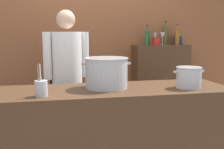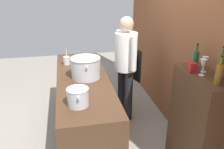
{
  "view_description": "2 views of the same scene",
  "coord_description": "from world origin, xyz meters",
  "px_view_note": "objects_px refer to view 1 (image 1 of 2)",
  "views": [
    {
      "loc": [
        -0.48,
        -2.47,
        1.41
      ],
      "look_at": [
        0.11,
        0.35,
        0.98
      ],
      "focal_mm": 44.75,
      "sensor_mm": 36.0,
      "label": 1
    },
    {
      "loc": [
        2.99,
        -0.2,
        2.17
      ],
      "look_at": [
        0.17,
        0.38,
        0.99
      ],
      "focal_mm": 37.83,
      "sensor_mm": 36.0,
      "label": 2
    }
  ],
  "objects_px": {
    "wine_bottle_green": "(147,37)",
    "wine_glass_short": "(162,36)",
    "chef": "(67,72)",
    "wine_bottle_olive": "(166,36)",
    "stockpot_large": "(106,73)",
    "spice_tin_navy": "(178,40)",
    "spice_tin_red": "(156,42)",
    "wine_bottle_amber": "(177,37)",
    "wine_glass_wide": "(155,36)",
    "stockpot_small": "(189,77)",
    "utensil_crock": "(41,88)"
  },
  "relations": [
    {
      "from": "wine_bottle_olive",
      "to": "wine_glass_wide",
      "type": "xyz_separation_m",
      "value": [
        -0.18,
        -0.06,
        -0.0
      ]
    },
    {
      "from": "wine_bottle_green",
      "to": "spice_tin_navy",
      "type": "xyz_separation_m",
      "value": [
        0.5,
        0.09,
        -0.04
      ]
    },
    {
      "from": "stockpot_large",
      "to": "spice_tin_navy",
      "type": "height_order",
      "value": "spice_tin_navy"
    },
    {
      "from": "stockpot_small",
      "to": "wine_bottle_olive",
      "type": "xyz_separation_m",
      "value": [
        0.34,
        1.39,
        0.36
      ]
    },
    {
      "from": "wine_bottle_green",
      "to": "spice_tin_red",
      "type": "bearing_deg",
      "value": -42.03
    },
    {
      "from": "wine_glass_wide",
      "to": "spice_tin_navy",
      "type": "height_order",
      "value": "wine_glass_wide"
    },
    {
      "from": "wine_bottle_olive",
      "to": "stockpot_small",
      "type": "bearing_deg",
      "value": -103.56
    },
    {
      "from": "stockpot_small",
      "to": "spice_tin_navy",
      "type": "distance_m",
      "value": 1.52
    },
    {
      "from": "wine_bottle_green",
      "to": "spice_tin_navy",
      "type": "height_order",
      "value": "wine_bottle_green"
    },
    {
      "from": "chef",
      "to": "spice_tin_red",
      "type": "height_order",
      "value": "chef"
    },
    {
      "from": "wine_bottle_amber",
      "to": "wine_glass_short",
      "type": "height_order",
      "value": "wine_bottle_amber"
    },
    {
      "from": "spice_tin_navy",
      "to": "wine_bottle_green",
      "type": "bearing_deg",
      "value": -169.71
    },
    {
      "from": "stockpot_small",
      "to": "wine_bottle_olive",
      "type": "bearing_deg",
      "value": 76.44
    },
    {
      "from": "chef",
      "to": "wine_bottle_green",
      "type": "distance_m",
      "value": 1.27
    },
    {
      "from": "wine_bottle_olive",
      "to": "stockpot_large",
      "type": "bearing_deg",
      "value": -131.4
    },
    {
      "from": "chef",
      "to": "stockpot_small",
      "type": "relative_size",
      "value": 5.52
    },
    {
      "from": "wine_glass_wide",
      "to": "stockpot_large",
      "type": "bearing_deg",
      "value": -127.78
    },
    {
      "from": "wine_glass_wide",
      "to": "wine_glass_short",
      "type": "relative_size",
      "value": 0.97
    },
    {
      "from": "wine_bottle_green",
      "to": "wine_glass_short",
      "type": "xyz_separation_m",
      "value": [
        0.21,
        -0.04,
        0.02
      ]
    },
    {
      "from": "chef",
      "to": "wine_glass_short",
      "type": "distance_m",
      "value": 1.45
    },
    {
      "from": "chef",
      "to": "spice_tin_navy",
      "type": "distance_m",
      "value": 1.74
    },
    {
      "from": "wine_bottle_green",
      "to": "wine_bottle_olive",
      "type": "bearing_deg",
      "value": 16.26
    },
    {
      "from": "stockpot_large",
      "to": "utensil_crock",
      "type": "bearing_deg",
      "value": -157.18
    },
    {
      "from": "spice_tin_navy",
      "to": "stockpot_large",
      "type": "bearing_deg",
      "value": -136.02
    },
    {
      "from": "utensil_crock",
      "to": "wine_bottle_amber",
      "type": "xyz_separation_m",
      "value": [
        1.8,
        1.37,
        0.38
      ]
    },
    {
      "from": "utensil_crock",
      "to": "wine_bottle_green",
      "type": "relative_size",
      "value": 0.96
    },
    {
      "from": "chef",
      "to": "wine_glass_wide",
      "type": "xyz_separation_m",
      "value": [
        1.24,
        0.52,
        0.39
      ]
    },
    {
      "from": "wine_glass_wide",
      "to": "wine_bottle_green",
      "type": "bearing_deg",
      "value": -166.63
    },
    {
      "from": "wine_glass_wide",
      "to": "spice_tin_red",
      "type": "relative_size",
      "value": 1.68
    },
    {
      "from": "wine_bottle_amber",
      "to": "spice_tin_navy",
      "type": "xyz_separation_m",
      "value": [
        0.06,
        0.1,
        -0.05
      ]
    },
    {
      "from": "wine_glass_short",
      "to": "spice_tin_red",
      "type": "distance_m",
      "value": 0.14
    },
    {
      "from": "wine_bottle_amber",
      "to": "wine_bottle_green",
      "type": "bearing_deg",
      "value": 178.32
    },
    {
      "from": "stockpot_large",
      "to": "stockpot_small",
      "type": "distance_m",
      "value": 0.77
    },
    {
      "from": "wine_glass_wide",
      "to": "stockpot_small",
      "type": "bearing_deg",
      "value": -96.81
    },
    {
      "from": "wine_bottle_olive",
      "to": "spice_tin_navy",
      "type": "distance_m",
      "value": 0.2
    },
    {
      "from": "chef",
      "to": "spice_tin_navy",
      "type": "xyz_separation_m",
      "value": [
        1.61,
        0.58,
        0.33
      ]
    },
    {
      "from": "stockpot_large",
      "to": "wine_glass_wide",
      "type": "xyz_separation_m",
      "value": [
        0.91,
        1.17,
        0.32
      ]
    },
    {
      "from": "spice_tin_red",
      "to": "wine_bottle_amber",
      "type": "bearing_deg",
      "value": 12.56
    },
    {
      "from": "chef",
      "to": "wine_bottle_olive",
      "type": "relative_size",
      "value": 5.1
    },
    {
      "from": "wine_glass_short",
      "to": "stockpot_large",
      "type": "bearing_deg",
      "value": -131.81
    },
    {
      "from": "stockpot_large",
      "to": "wine_bottle_amber",
      "type": "height_order",
      "value": "wine_bottle_amber"
    },
    {
      "from": "chef",
      "to": "stockpot_large",
      "type": "xyz_separation_m",
      "value": [
        0.33,
        -0.65,
        0.08
      ]
    },
    {
      "from": "wine_bottle_olive",
      "to": "wine_bottle_amber",
      "type": "relative_size",
      "value": 1.16
    },
    {
      "from": "utensil_crock",
      "to": "wine_bottle_olive",
      "type": "distance_m",
      "value": 2.26
    },
    {
      "from": "wine_bottle_olive",
      "to": "wine_bottle_green",
      "type": "bearing_deg",
      "value": -163.74
    },
    {
      "from": "chef",
      "to": "spice_tin_red",
      "type": "xyz_separation_m",
      "value": [
        1.21,
        0.4,
        0.33
      ]
    },
    {
      "from": "wine_glass_short",
      "to": "spice_tin_navy",
      "type": "xyz_separation_m",
      "value": [
        0.29,
        0.13,
        -0.06
      ]
    },
    {
      "from": "wine_bottle_olive",
      "to": "spice_tin_red",
      "type": "xyz_separation_m",
      "value": [
        -0.21,
        -0.18,
        -0.07
      ]
    },
    {
      "from": "stockpot_large",
      "to": "stockpot_small",
      "type": "height_order",
      "value": "stockpot_large"
    },
    {
      "from": "wine_bottle_green",
      "to": "spice_tin_red",
      "type": "xyz_separation_m",
      "value": [
        0.1,
        -0.09,
        -0.05
      ]
    }
  ]
}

